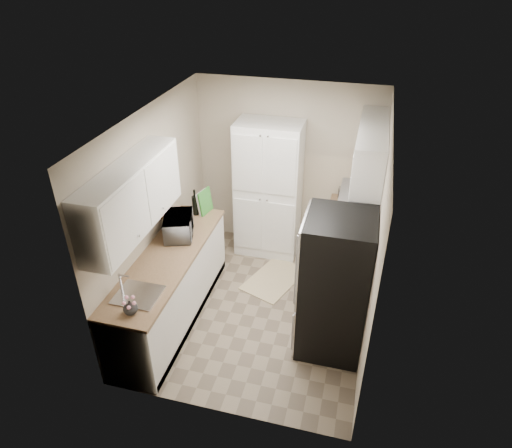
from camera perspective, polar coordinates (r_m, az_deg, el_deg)
name	(u,v)px	position (r m, az deg, el deg)	size (l,w,h in m)	color
ground	(259,306)	(5.98, 0.39, -10.24)	(3.20, 3.20, 0.00)	#7A6B56
room_shell	(258,195)	(5.04, 0.23, 3.63)	(2.64, 3.24, 2.52)	#C3B39E
pantry_cabinet	(268,190)	(6.51, 1.56, 4.24)	(0.90, 0.55, 2.00)	white
base_cabinet_left	(171,288)	(5.66, -10.55, -7.88)	(0.60, 2.30, 0.88)	white
countertop_left	(167,257)	(5.38, -11.02, -4.09)	(0.63, 2.33, 0.04)	#846647
base_cabinet_right	(348,239)	(6.56, 11.42, -1.89)	(0.60, 0.80, 0.88)	white
countertop_right	(352,211)	(6.32, 11.85, 1.59)	(0.63, 0.83, 0.04)	#846647
electric_range	(342,270)	(5.88, 10.65, -5.73)	(0.71, 0.78, 1.13)	#B7B7BC
refrigerator	(335,286)	(5.02, 9.80, -7.69)	(0.70, 0.72, 1.70)	#B7B7BC
microwave	(179,226)	(5.64, -9.64, -0.24)	(0.49, 0.33, 0.27)	#B6B6BB
wine_bottle	(195,203)	(6.05, -7.62, 2.58)	(0.08, 0.08, 0.33)	black
flower_vase	(130,307)	(4.64, -15.44, -10.01)	(0.14, 0.14, 0.15)	beige
cutting_board	(205,201)	(6.07, -6.34, 2.81)	(0.02, 0.26, 0.33)	#31832D
toaster_oven	(349,198)	(6.39, 11.56, 3.18)	(0.26, 0.33, 0.19)	#A5A5AA
fruit_basket	(352,189)	(6.31, 11.87, 4.27)	(0.24, 0.24, 0.10)	orange
kitchen_mat	(274,279)	(6.41, 2.30, -6.87)	(0.57, 0.92, 0.01)	tan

